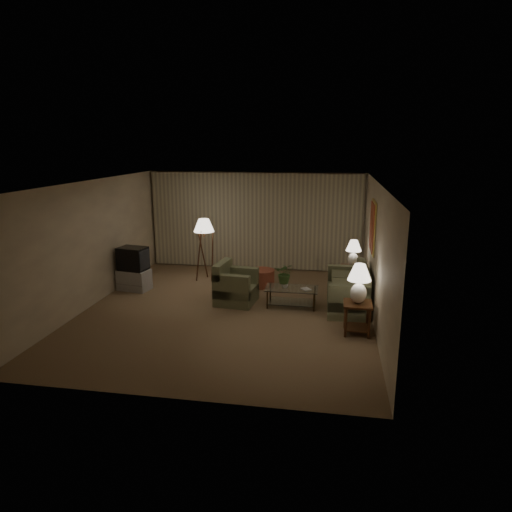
{
  "coord_description": "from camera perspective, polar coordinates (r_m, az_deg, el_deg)",
  "views": [
    {
      "loc": [
        2.12,
        -8.92,
        3.48
      ],
      "look_at": [
        0.51,
        0.6,
        1.07
      ],
      "focal_mm": 32.0,
      "sensor_mm": 36.0,
      "label": 1
    }
  ],
  "objects": [
    {
      "name": "floor_lamp",
      "position": [
        11.74,
        -6.46,
        0.95
      ],
      "size": [
        0.52,
        0.52,
        1.6
      ],
      "color": "#3C1F10",
      "rests_on": "ground"
    },
    {
      "name": "room_shell",
      "position": [
        10.78,
        -1.75,
        4.78
      ],
      "size": [
        6.04,
        7.02,
        2.72
      ],
      "color": "beige",
      "rests_on": "ground"
    },
    {
      "name": "flowers",
      "position": [
        9.82,
        3.64,
        -1.85
      ],
      "size": [
        0.43,
        0.38,
        0.45
      ],
      "primitive_type": "imported",
      "rotation": [
        0.0,
        0.0,
        -0.07
      ],
      "color": "#426A2F",
      "rests_on": "vase"
    },
    {
      "name": "sofa",
      "position": [
        10.0,
        11.32,
        -4.38
      ],
      "size": [
        1.68,
        0.88,
        0.73
      ],
      "rotation": [
        0.0,
        0.0,
        -1.55
      ],
      "color": "#707653",
      "rests_on": "ground"
    },
    {
      "name": "crt_tv",
      "position": [
        11.29,
        -15.15,
        -0.32
      ],
      "size": [
        0.8,
        0.68,
        0.55
      ],
      "primitive_type": "cube",
      "rotation": [
        0.0,
        0.0,
        -0.17
      ],
      "color": "black",
      "rests_on": "tv_cabinet"
    },
    {
      "name": "ottoman",
      "position": [
        11.33,
        0.73,
        -2.75
      ],
      "size": [
        0.72,
        0.72,
        0.42
      ],
      "primitive_type": "cylinder",
      "rotation": [
        0.0,
        0.0,
        -0.17
      ],
      "color": "#A24E37",
      "rests_on": "ground"
    },
    {
      "name": "vase",
      "position": [
        9.91,
        3.62,
        -3.55
      ],
      "size": [
        0.17,
        0.17,
        0.15
      ],
      "primitive_type": "imported",
      "rotation": [
        0.0,
        0.0,
        -0.14
      ],
      "color": "white",
      "rests_on": "coffee_table"
    },
    {
      "name": "table_lamp_near",
      "position": [
        8.52,
        12.77,
        -2.97
      ],
      "size": [
        0.43,
        0.43,
        0.74
      ],
      "color": "white",
      "rests_on": "side_table_near"
    },
    {
      "name": "armchair",
      "position": [
        10.13,
        -2.48,
        -3.89
      ],
      "size": [
        1.04,
        1.0,
        0.73
      ],
      "rotation": [
        0.0,
        0.0,
        1.46
      ],
      "color": "#707653",
      "rests_on": "ground"
    },
    {
      "name": "side_table_far",
      "position": [
        11.19,
        11.94,
        -2.21
      ],
      "size": [
        0.56,
        0.47,
        0.6
      ],
      "color": "#3C1F10",
      "rests_on": "ground"
    },
    {
      "name": "coffee_table",
      "position": [
        9.96,
        4.46,
        -4.76
      ],
      "size": [
        1.13,
        0.62,
        0.41
      ],
      "color": "silver",
      "rests_on": "ground"
    },
    {
      "name": "book",
      "position": [
        9.8,
        5.88,
        -4.21
      ],
      "size": [
        0.26,
        0.28,
        0.02
      ],
      "primitive_type": "imported",
      "rotation": [
        0.0,
        0.0,
        0.6
      ],
      "color": "olive",
      "rests_on": "coffee_table"
    },
    {
      "name": "ground",
      "position": [
        9.81,
        -3.55,
        -6.77
      ],
      "size": [
        7.0,
        7.0,
        0.0
      ],
      "primitive_type": "plane",
      "color": "olive",
      "rests_on": "ground"
    },
    {
      "name": "side_table_near",
      "position": [
        8.72,
        12.55,
        -6.93
      ],
      "size": [
        0.52,
        0.52,
        0.6
      ],
      "color": "#3C1F10",
      "rests_on": "ground"
    },
    {
      "name": "table_lamp_far",
      "position": [
        11.05,
        12.09,
        0.63
      ],
      "size": [
        0.37,
        0.37,
        0.64
      ],
      "color": "white",
      "rests_on": "side_table_far"
    },
    {
      "name": "tv_cabinet",
      "position": [
        11.43,
        -14.98,
        -2.87
      ],
      "size": [
        0.89,
        0.71,
        0.5
      ],
      "primitive_type": "cube",
      "rotation": [
        0.0,
        0.0,
        -0.17
      ],
      "color": "#AAAAAD",
      "rests_on": "ground"
    }
  ]
}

